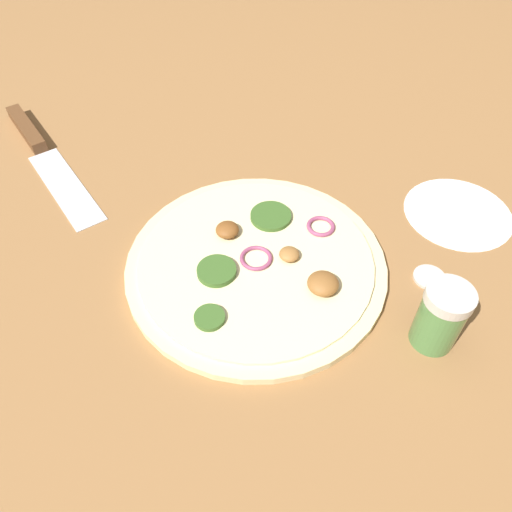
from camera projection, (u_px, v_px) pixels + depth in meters
name	position (u px, v px, depth m)	size (l,w,h in m)	color
ground_plane	(256.00, 268.00, 0.58)	(3.00, 3.00, 0.00)	olive
pizza	(257.00, 263.00, 0.58)	(0.30, 0.30, 0.03)	beige
knife	(37.00, 145.00, 0.73)	(0.26, 0.22, 0.02)	silver
spice_jar	(441.00, 317.00, 0.49)	(0.05, 0.05, 0.08)	#4C7F42
loose_cap	(430.00, 276.00, 0.57)	(0.04, 0.04, 0.01)	beige
flour_patch	(458.00, 213.00, 0.64)	(0.14, 0.14, 0.00)	white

